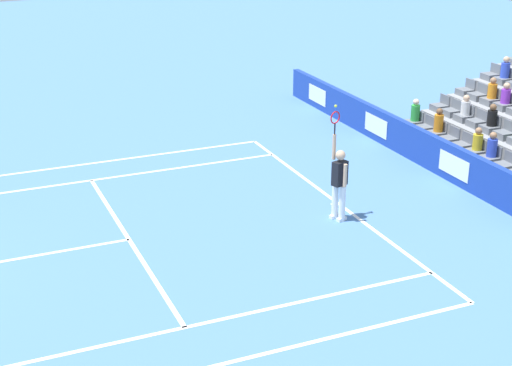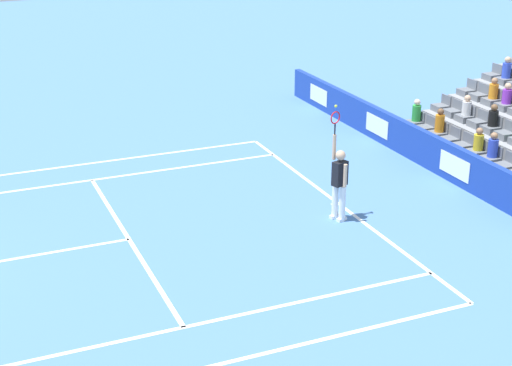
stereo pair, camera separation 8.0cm
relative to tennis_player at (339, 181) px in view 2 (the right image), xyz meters
The scene contains 8 objects.
line_baseline 1.40m from the tennis_player, 29.27° to the right, with size 10.97×0.10×0.01m, color white.
line_service 5.18m from the tennis_player, 80.24° to the left, with size 8.23×0.10×0.01m, color white.
line_singles_sideline_left 7.45m from the tennis_player, 47.67° to the left, with size 0.10×11.89×0.01m, color white.
line_singles_sideline_right 6.43m from the tennis_player, 120.78° to the left, with size 0.10×11.89×0.01m, color white.
line_doubles_sideline_left 8.43m from the tennis_player, 40.72° to the left, with size 0.10×11.89×0.01m, color white.
line_centre_mark 1.37m from the tennis_player, 23.96° to the right, with size 0.10×0.20×0.01m, color white.
sponsor_barrier 4.26m from the tennis_player, 78.25° to the right, with size 20.16×0.22×1.03m.
tennis_player is the anchor object (origin of this frame).
Camera 2 is at (-16.13, -2.80, 7.78)m, focal length 54.57 mm.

